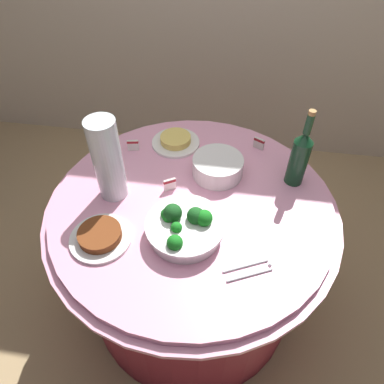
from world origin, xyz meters
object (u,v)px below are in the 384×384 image
at_px(broccoli_bowl, 184,227).
at_px(serving_tongs, 250,270).
at_px(food_plate_stir_fry, 100,236).
at_px(label_placard_rear, 170,184).
at_px(wine_bottle, 300,157).
at_px(food_plate_noodles, 176,141).
at_px(decorative_fruit_vase, 108,162).
at_px(label_placard_mid, 133,145).
at_px(plate_stack, 218,167).
at_px(label_placard_front, 259,143).

xyz_separation_m(broccoli_bowl, serving_tongs, (0.24, -0.12, -0.04)).
distance_m(serving_tongs, food_plate_stir_fry, 0.53).
bearing_deg(food_plate_stir_fry, label_placard_rear, 55.24).
relative_size(wine_bottle, label_placard_rear, 6.11).
relative_size(food_plate_stir_fry, food_plate_noodles, 1.00).
height_order(decorative_fruit_vase, label_placard_mid, decorative_fruit_vase).
bearing_deg(food_plate_noodles, decorative_fruit_vase, -118.16).
xyz_separation_m(plate_stack, food_plate_noodles, (-0.21, 0.17, -0.02)).
height_order(food_plate_noodles, label_placard_mid, label_placard_mid).
distance_m(broccoli_bowl, decorative_fruit_vase, 0.37).
height_order(wine_bottle, label_placard_rear, wine_bottle).
bearing_deg(plate_stack, label_placard_rear, -145.72).
bearing_deg(plate_stack, food_plate_stir_fry, -132.88).
bearing_deg(food_plate_stir_fry, wine_bottle, 30.61).
distance_m(decorative_fruit_vase, serving_tongs, 0.64).
height_order(decorative_fruit_vase, label_placard_front, decorative_fruit_vase).
relative_size(plate_stack, label_placard_mid, 3.82).
distance_m(wine_bottle, food_plate_stir_fry, 0.81).
bearing_deg(plate_stack, broccoli_bowl, -104.30).
relative_size(decorative_fruit_vase, food_plate_noodles, 1.55).
xyz_separation_m(serving_tongs, food_plate_noodles, (-0.36, 0.63, 0.01)).
relative_size(broccoli_bowl, decorative_fruit_vase, 0.82).
height_order(label_placard_front, label_placard_rear, same).
bearing_deg(food_plate_stir_fry, broccoli_bowl, 13.14).
distance_m(decorative_fruit_vase, food_plate_noodles, 0.42).
xyz_separation_m(decorative_fruit_vase, serving_tongs, (0.55, -0.28, -0.16)).
distance_m(label_placard_front, label_placard_mid, 0.57).
bearing_deg(plate_stack, label_placard_front, 49.64).
bearing_deg(label_placard_front, label_placard_mid, -170.13).
xyz_separation_m(decorative_fruit_vase, food_plate_noodles, (0.18, 0.34, -0.14)).
bearing_deg(label_placard_rear, label_placard_mid, 133.67).
relative_size(decorative_fruit_vase, label_placard_front, 6.18).
bearing_deg(label_placard_rear, label_placard_front, 42.64).
xyz_separation_m(broccoli_bowl, label_placard_front, (0.25, 0.53, -0.01)).
bearing_deg(serving_tongs, plate_stack, 108.70).
xyz_separation_m(food_plate_noodles, label_placard_rear, (0.03, -0.30, 0.01)).
relative_size(wine_bottle, food_plate_stir_fry, 1.53).
xyz_separation_m(plate_stack, label_placard_rear, (-0.18, -0.12, -0.01)).
bearing_deg(decorative_fruit_vase, food_plate_noodles, 61.84).
bearing_deg(broccoli_bowl, plate_stack, 75.70).
xyz_separation_m(broccoli_bowl, label_placard_mid, (-0.31, 0.43, -0.01)).
bearing_deg(label_placard_rear, food_plate_stir_fry, -124.76).
xyz_separation_m(wine_bottle, food_plate_stir_fry, (-0.69, -0.41, -0.11)).
xyz_separation_m(wine_bottle, decorative_fruit_vase, (-0.71, -0.17, 0.03)).
height_order(broccoli_bowl, decorative_fruit_vase, decorative_fruit_vase).
bearing_deg(plate_stack, wine_bottle, 0.88).
height_order(broccoli_bowl, food_plate_noodles, broccoli_bowl).
height_order(plate_stack, label_placard_mid, plate_stack).
bearing_deg(broccoli_bowl, decorative_fruit_vase, 151.86).
relative_size(plate_stack, label_placard_front, 3.82).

